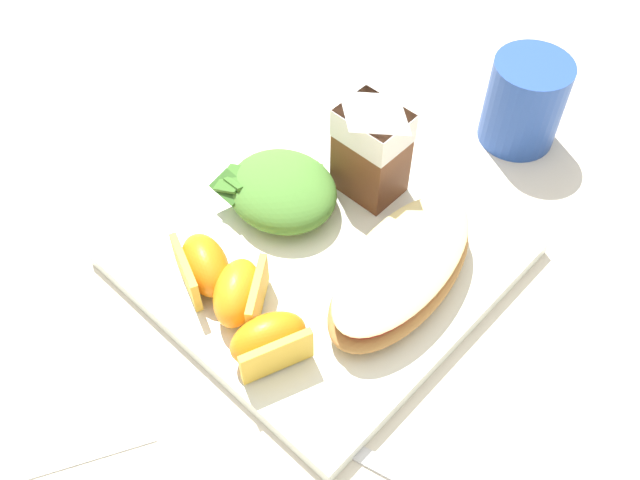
% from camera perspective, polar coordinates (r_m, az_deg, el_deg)
% --- Properties ---
extents(ground, '(3.00, 3.00, 0.00)m').
position_cam_1_polar(ground, '(0.62, 0.00, -1.46)').
color(ground, beige).
extents(white_plate, '(0.28, 0.28, 0.02)m').
position_cam_1_polar(white_plate, '(0.62, 0.00, -1.02)').
color(white_plate, white).
rests_on(white_plate, ground).
extents(cheesy_pizza_bread, '(0.10, 0.18, 0.04)m').
position_cam_1_polar(cheesy_pizza_bread, '(0.58, 6.51, -2.48)').
color(cheesy_pizza_bread, '#B77F42').
rests_on(cheesy_pizza_bread, white_plate).
extents(green_salad_pile, '(0.10, 0.09, 0.04)m').
position_cam_1_polar(green_salad_pile, '(0.63, -3.07, 3.98)').
color(green_salad_pile, '#4C8433').
rests_on(green_salad_pile, white_plate).
extents(milk_carton, '(0.06, 0.05, 0.11)m').
position_cam_1_polar(milk_carton, '(0.61, 4.19, 7.96)').
color(milk_carton, brown).
rests_on(milk_carton, white_plate).
extents(orange_wedge_front, '(0.07, 0.06, 0.04)m').
position_cam_1_polar(orange_wedge_front, '(0.58, -9.30, -2.05)').
color(orange_wedge_front, orange).
rests_on(orange_wedge_front, white_plate).
extents(orange_wedge_middle, '(0.06, 0.07, 0.04)m').
position_cam_1_polar(orange_wedge_middle, '(0.56, -6.43, -4.23)').
color(orange_wedge_middle, orange).
rests_on(orange_wedge_middle, white_plate).
extents(orange_wedge_rear, '(0.06, 0.07, 0.04)m').
position_cam_1_polar(orange_wedge_rear, '(0.54, -4.07, -8.02)').
color(orange_wedge_rear, orange).
rests_on(orange_wedge_rear, white_plate).
extents(paper_napkin, '(0.15, 0.15, 0.00)m').
position_cam_1_polar(paper_napkin, '(0.59, -19.20, -11.66)').
color(paper_napkin, white).
rests_on(paper_napkin, ground).
extents(drinking_blue_cup, '(0.07, 0.07, 0.09)m').
position_cam_1_polar(drinking_blue_cup, '(0.72, 15.99, 10.53)').
color(drinking_blue_cup, '#284CA3').
rests_on(drinking_blue_cup, ground).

